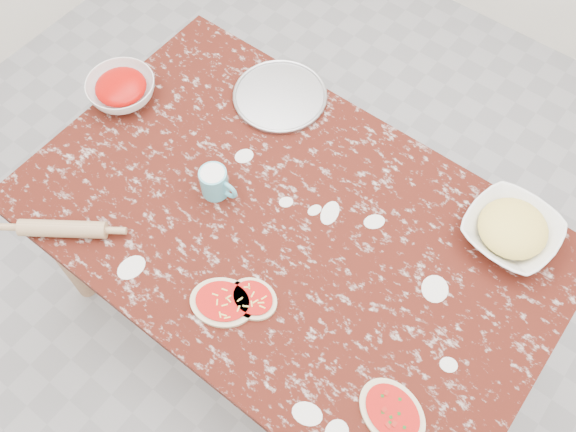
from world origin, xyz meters
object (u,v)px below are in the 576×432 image
(cheese_bowl, at_px, (511,231))
(flour_mug, at_px, (215,182))
(worktable, at_px, (288,237))
(sauce_bowl, at_px, (122,90))
(pizza_tray, at_px, (280,97))
(rolling_pin, at_px, (63,229))

(cheese_bowl, height_order, flour_mug, flour_mug)
(worktable, bearing_deg, flour_mug, -170.29)
(worktable, distance_m, flour_mug, 0.28)
(sauce_bowl, xyz_separation_m, flour_mug, (0.50, -0.09, 0.02))
(worktable, relative_size, pizza_tray, 5.16)
(sauce_bowl, height_order, cheese_bowl, sauce_bowl)
(pizza_tray, height_order, flour_mug, flour_mug)
(worktable, bearing_deg, pizza_tray, 130.69)
(pizza_tray, bearing_deg, cheese_bowl, -0.61)
(sauce_bowl, bearing_deg, worktable, -4.11)
(pizza_tray, height_order, sauce_bowl, sauce_bowl)
(worktable, relative_size, flour_mug, 12.58)
(pizza_tray, height_order, cheese_bowl, cheese_bowl)
(worktable, xyz_separation_m, rolling_pin, (-0.51, -0.43, 0.11))
(pizza_tray, xyz_separation_m, rolling_pin, (-0.19, -0.80, 0.02))
(worktable, bearing_deg, cheese_bowl, 33.79)
(pizza_tray, xyz_separation_m, flour_mug, (0.07, -0.41, 0.05))
(pizza_tray, bearing_deg, flour_mug, -79.82)
(cheese_bowl, bearing_deg, flour_mug, -152.80)
(worktable, height_order, sauce_bowl, sauce_bowl)
(cheese_bowl, bearing_deg, pizza_tray, 179.39)
(sauce_bowl, relative_size, flour_mug, 1.80)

